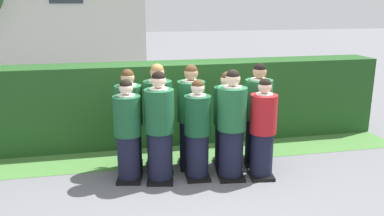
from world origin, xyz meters
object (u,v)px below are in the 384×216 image
student_front_row_1 (160,130)px  student_rear_row_1 (158,120)px  student_front_row_2 (198,132)px  student_rear_row_3 (226,122)px  student_rear_row_4 (258,117)px  student_in_red_blazer (263,131)px  student_front_row_3 (232,127)px  student_rear_row_2 (191,119)px  student_front_row_0 (128,133)px  student_rear_row_0 (129,122)px

student_front_row_1 → student_rear_row_1: student_rear_row_1 is taller
student_rear_row_1 → student_front_row_2: bearing=-44.0°
student_rear_row_3 → student_rear_row_4: bearing=-4.9°
student_front_row_1 → student_front_row_2: student_front_row_1 is taller
student_front_row_1 → student_rear_row_1: bearing=84.9°
student_front_row_1 → student_rear_row_1: 0.48m
student_in_red_blazer → student_rear_row_3: (-0.41, 0.54, 0.01)m
student_front_row_2 → student_in_red_blazer: size_ratio=0.99×
student_front_row_3 → student_rear_row_2: bearing=132.8°
student_front_row_0 → student_rear_row_4: student_rear_row_4 is taller
student_rear_row_0 → student_rear_row_4: bearing=-6.9°
student_front_row_0 → student_front_row_1: (0.46, -0.11, 0.06)m
student_front_row_3 → student_rear_row_1: bearing=150.0°
student_rear_row_1 → student_rear_row_2: size_ratio=1.01×
student_in_red_blazer → student_rear_row_4: 0.51m
student_rear_row_2 → student_rear_row_3: (0.56, -0.08, -0.06)m
student_rear_row_1 → student_front_row_1: bearing=-95.1°
student_front_row_0 → student_front_row_2: size_ratio=1.01×
student_in_red_blazer → student_rear_row_3: bearing=127.3°
student_rear_row_1 → student_rear_row_3: 1.09m
student_front_row_0 → student_front_row_1: size_ratio=0.93×
student_front_row_0 → student_front_row_2: (1.02, -0.14, -0.01)m
student_front_row_1 → student_rear_row_4: student_rear_row_4 is taller
student_in_red_blazer → student_rear_row_0: bearing=159.1°
student_in_red_blazer → student_front_row_2: bearing=170.3°
student_front_row_3 → student_rear_row_1: size_ratio=0.98×
student_front_row_1 → student_rear_row_1: (0.04, 0.48, 0.02)m
student_front_row_0 → student_rear_row_2: size_ratio=0.92×
student_front_row_2 → student_rear_row_3: student_rear_row_3 is taller
student_front_row_1 → student_rear_row_4: bearing=10.5°
student_rear_row_2 → student_rear_row_3: student_rear_row_2 is taller
student_rear_row_3 → student_rear_row_4: size_ratio=0.93×
student_front_row_2 → student_rear_row_3: bearing=33.9°
student_in_red_blazer → student_rear_row_0: (-1.94, 0.74, 0.04)m
student_front_row_2 → student_front_row_3: bearing=-9.9°
student_rear_row_3 → student_rear_row_1: bearing=173.1°
student_in_red_blazer → student_rear_row_1: size_ratio=0.91×
student_front_row_0 → student_rear_row_4: size_ratio=0.92×
student_front_row_0 → student_rear_row_0: student_rear_row_0 is taller
student_rear_row_0 → student_rear_row_3: bearing=-7.5°
student_in_red_blazer → student_rear_row_1: 1.63m
student_front_row_3 → student_rear_row_1: 1.18m
student_in_red_blazer → student_rear_row_4: bearing=77.7°
student_front_row_0 → student_rear_row_1: bearing=36.1°
student_front_row_3 → student_in_red_blazer: 0.48m
student_front_row_2 → student_rear_row_2: student_rear_row_2 is taller
student_front_row_0 → student_front_row_1: 0.47m
student_front_row_0 → student_in_red_blazer: bearing=-8.7°
student_front_row_2 → student_front_row_3: student_front_row_3 is taller
student_rear_row_1 → student_rear_row_4: (1.60, -0.17, -0.01)m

